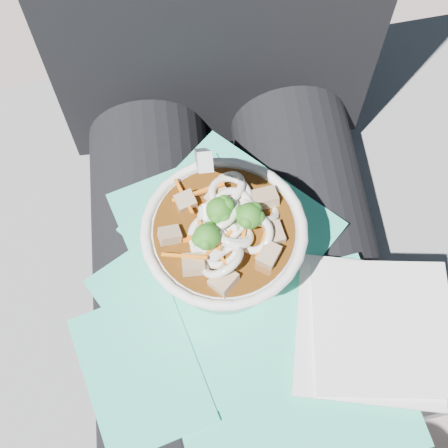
{
  "coord_description": "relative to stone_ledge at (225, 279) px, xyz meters",
  "views": [
    {
      "loc": [
        -0.04,
        -0.19,
        1.14
      ],
      "look_at": [
        -0.02,
        0.03,
        0.69
      ],
      "focal_mm": 50.0,
      "sensor_mm": 36.0,
      "label": 1
    }
  ],
  "objects": [
    {
      "name": "stone_ledge",
      "position": [
        0.0,
        0.0,
        0.0
      ],
      "size": [
        1.04,
        0.59,
        0.46
      ],
      "primitive_type": "cube",
      "rotation": [
        0.0,
        0.0,
        0.1
      ],
      "color": "slate",
      "rests_on": "ground"
    },
    {
      "name": "ground",
      "position": [
        0.0,
        -0.15,
        -0.23
      ],
      "size": [
        20.0,
        20.0,
        0.0
      ],
      "primitive_type": "plane",
      "color": "slate",
      "rests_on": "ground"
    },
    {
      "name": "person_body",
      "position": [
        -0.0,
        -0.06,
        0.32
      ],
      "size": [
        0.34,
        0.94,
        1.0
      ],
      "color": "black",
      "rests_on": "ground"
    },
    {
      "name": "napkins",
      "position": [
        0.11,
        -0.2,
        0.38
      ],
      "size": [
        0.16,
        0.15,
        0.01
      ],
      "color": "white",
      "rests_on": "plastic_bag"
    },
    {
      "name": "udon_bowl",
      "position": [
        -0.02,
        -0.12,
        0.43
      ],
      "size": [
        0.17,
        0.17,
        0.19
      ],
      "color": "white",
      "rests_on": "plastic_bag"
    },
    {
      "name": "lap",
      "position": [
        0.0,
        -0.15,
        0.3
      ],
      "size": [
        0.3,
        0.48,
        0.14
      ],
      "color": "black",
      "rests_on": "stone_ledge"
    },
    {
      "name": "plastic_bag",
      "position": [
        -0.02,
        -0.15,
        0.37
      ],
      "size": [
        0.3,
        0.36,
        0.01
      ],
      "color": "#2FC59F",
      "rests_on": "lap"
    }
  ]
}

